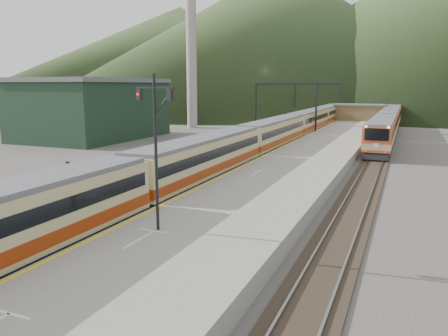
% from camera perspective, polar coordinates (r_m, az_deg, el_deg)
% --- Properties ---
extents(track_main, '(2.60, 200.00, 0.23)m').
position_cam_1_polar(track_main, '(51.80, 6.63, 2.31)').
color(track_main, black).
rests_on(track_main, ground).
extents(track_far, '(2.60, 200.00, 0.23)m').
position_cam_1_polar(track_far, '(53.39, 1.47, 2.63)').
color(track_far, black).
rests_on(track_far, ground).
extents(track_second, '(2.60, 200.00, 0.23)m').
position_cam_1_polar(track_second, '(49.88, 19.42, 1.44)').
color(track_second, black).
rests_on(track_second, ground).
extents(platform, '(8.00, 100.00, 1.00)m').
position_cam_1_polar(platform, '(48.54, 12.34, 2.08)').
color(platform, gray).
rests_on(platform, ground).
extents(gantry_near, '(9.55, 0.25, 8.00)m').
position_cam_1_polar(gantry_near, '(66.49, 8.02, 8.91)').
color(gantry_near, black).
rests_on(gantry_near, ground).
extents(gantry_far, '(9.55, 0.25, 8.00)m').
position_cam_1_polar(gantry_far, '(90.87, 12.13, 9.24)').
color(gantry_far, black).
rests_on(gantry_far, ground).
extents(warehouse, '(14.50, 20.50, 8.60)m').
position_cam_1_polar(warehouse, '(66.47, -16.81, 7.46)').
color(warehouse, '#19301E').
rests_on(warehouse, ground).
extents(smokestack, '(1.80, 1.80, 30.00)m').
position_cam_1_polar(smokestack, '(80.25, -4.30, 16.01)').
color(smokestack, '#9E998E').
rests_on(smokestack, ground).
extents(station_shed, '(9.40, 4.40, 3.10)m').
position_cam_1_polar(station_shed, '(87.80, 17.26, 6.98)').
color(station_shed, brown).
rests_on(station_shed, platform).
extents(hill_a, '(180.00, 180.00, 60.00)m').
position_cam_1_polar(hill_a, '(207.69, 7.88, 16.85)').
color(hill_a, '#2F4021').
rests_on(hill_a, ground).
extents(hill_d, '(200.00, 200.00, 55.00)m').
position_cam_1_polar(hill_d, '(283.77, -5.67, 14.72)').
color(hill_d, '#2F4021').
rests_on(hill_d, ground).
extents(main_train, '(2.77, 95.24, 3.39)m').
position_cam_1_polar(main_train, '(51.20, 6.56, 4.31)').
color(main_train, tan).
rests_on(main_train, track_main).
extents(second_train, '(2.81, 57.66, 3.43)m').
position_cam_1_polar(second_train, '(74.47, 20.75, 5.70)').
color(second_train, '#C44F29').
rests_on(second_train, track_second).
extents(signal_mast, '(2.17, 0.58, 7.11)m').
position_cam_1_polar(signal_mast, '(19.79, -8.94, 4.01)').
color(signal_mast, black).
rests_on(signal_mast, platform).
extents(short_signal_a, '(0.25, 0.20, 2.27)m').
position_cam_1_polar(short_signal_a, '(23.03, -25.65, -5.82)').
color(short_signal_a, black).
rests_on(short_signal_a, ground).
extents(short_signal_b, '(0.23, 0.18, 2.27)m').
position_cam_1_polar(short_signal_b, '(42.83, -1.03, 2.50)').
color(short_signal_b, black).
rests_on(short_signal_b, ground).
extents(short_signal_c, '(0.23, 0.18, 2.27)m').
position_cam_1_polar(short_signal_c, '(33.12, -19.70, -0.58)').
color(short_signal_c, black).
rests_on(short_signal_c, ground).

